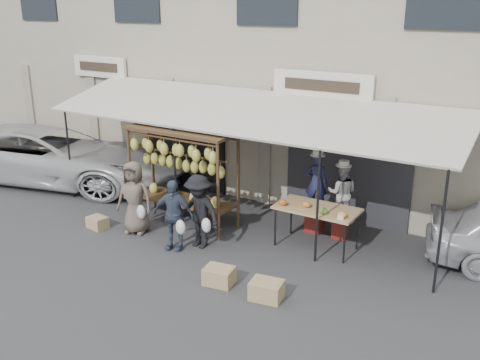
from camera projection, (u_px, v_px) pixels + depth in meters
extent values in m
plane|color=#2D2D30|center=(181.00, 253.00, 11.02)|extent=(90.00, 90.00, 0.00)
cube|color=#A39C8A|center=(318.00, 55.00, 15.15)|extent=(24.00, 6.00, 7.00)
cube|color=#232328|center=(347.00, 170.00, 12.30)|extent=(3.00, 0.10, 2.50)
cube|color=black|center=(185.00, 143.00, 14.67)|extent=(2.60, 0.10, 2.50)
cube|color=silver|center=(322.00, 85.00, 12.01)|extent=(2.40, 0.10, 0.60)
cube|color=silver|center=(100.00, 67.00, 15.53)|extent=(2.00, 0.10, 0.60)
cube|color=#BCB6A5|center=(240.00, 111.00, 12.05)|extent=(10.00, 2.34, 0.63)
cylinder|color=black|center=(69.00, 155.00, 13.85)|extent=(0.05, 0.05, 2.30)
cylinder|color=black|center=(175.00, 178.00, 12.09)|extent=(0.05, 0.05, 2.30)
cylinder|color=black|center=(317.00, 207.00, 10.32)|extent=(0.05, 0.05, 2.30)
cylinder|color=black|center=(441.00, 233.00, 9.17)|extent=(0.05, 0.05, 2.30)
cylinder|color=#3E2B14|center=(130.00, 173.00, 12.56)|extent=(0.07, 0.07, 2.20)
cylinder|color=#3E2B14|center=(218.00, 192.00, 11.30)|extent=(0.07, 0.07, 2.20)
cylinder|color=#3E2B14|center=(153.00, 165.00, 13.20)|extent=(0.07, 0.07, 2.20)
cylinder|color=#3E2B14|center=(238.00, 182.00, 11.94)|extent=(0.07, 0.07, 2.20)
cube|color=#3E2B14|center=(181.00, 131.00, 11.91)|extent=(2.60, 0.90, 0.07)
cylinder|color=#3E2B14|center=(171.00, 139.00, 11.66)|extent=(2.50, 0.05, 0.05)
cylinder|color=#3E2B14|center=(191.00, 133.00, 12.23)|extent=(2.50, 0.05, 0.05)
cylinder|color=#3E2B14|center=(182.00, 154.00, 12.08)|extent=(2.50, 0.05, 0.05)
cube|color=#3E2B14|center=(184.00, 200.00, 12.43)|extent=(2.50, 0.80, 0.05)
ellipsoid|color=#CCC84D|center=(135.00, 144.00, 12.30)|extent=(0.20, 0.18, 0.30)
ellipsoid|color=#CCC84D|center=(146.00, 143.00, 12.30)|extent=(0.20, 0.18, 0.30)
ellipsoid|color=#CCC84D|center=(149.00, 146.00, 12.07)|extent=(0.20, 0.18, 0.30)
ellipsoid|color=#CCC84D|center=(161.00, 145.00, 12.08)|extent=(0.20, 0.18, 0.30)
ellipsoid|color=#CCC84D|center=(164.00, 149.00, 11.85)|extent=(0.20, 0.18, 0.30)
ellipsoid|color=#CCC84D|center=(176.00, 150.00, 11.87)|extent=(0.20, 0.18, 0.30)
ellipsoid|color=#CCC84D|center=(180.00, 151.00, 11.62)|extent=(0.20, 0.18, 0.30)
ellipsoid|color=#CCC84D|center=(192.00, 151.00, 11.64)|extent=(0.20, 0.18, 0.30)
ellipsoid|color=#CCC84D|center=(196.00, 156.00, 11.42)|extent=(0.20, 0.18, 0.30)
ellipsoid|color=#CCC84D|center=(209.00, 153.00, 11.41)|extent=(0.20, 0.18, 0.30)
ellipsoid|color=#CCC84D|center=(213.00, 158.00, 11.19)|extent=(0.20, 0.18, 0.30)
ellipsoid|color=#CCC84D|center=(147.00, 159.00, 12.69)|extent=(0.20, 0.18, 0.30)
ellipsoid|color=#CCC84D|center=(155.00, 159.00, 12.56)|extent=(0.20, 0.18, 0.30)
ellipsoid|color=#CCC84D|center=(163.00, 160.00, 12.44)|extent=(0.20, 0.18, 0.30)
ellipsoid|color=#CCC84D|center=(170.00, 162.00, 12.33)|extent=(0.20, 0.18, 0.30)
ellipsoid|color=#CCC84D|center=(178.00, 163.00, 12.21)|extent=(0.20, 0.18, 0.30)
ellipsoid|color=#CCC84D|center=(187.00, 166.00, 12.10)|extent=(0.20, 0.18, 0.30)
ellipsoid|color=#CCC84D|center=(195.00, 167.00, 11.98)|extent=(0.20, 0.18, 0.30)
ellipsoid|color=#CCC84D|center=(203.00, 167.00, 11.85)|extent=(0.20, 0.18, 0.30)
ellipsoid|color=#CCC84D|center=(212.00, 169.00, 11.74)|extent=(0.20, 0.18, 0.30)
ellipsoid|color=#CCC84D|center=(221.00, 172.00, 11.63)|extent=(0.20, 0.18, 0.30)
cube|color=tan|center=(317.00, 209.00, 11.01)|extent=(1.70, 0.90, 0.05)
cylinder|color=black|center=(275.00, 227.00, 11.24)|extent=(0.04, 0.04, 0.85)
cylinder|color=black|center=(344.00, 244.00, 10.47)|extent=(0.04, 0.04, 0.85)
cylinder|color=black|center=(291.00, 216.00, 11.84)|extent=(0.04, 0.04, 0.85)
cylinder|color=black|center=(358.00, 231.00, 11.06)|extent=(0.04, 0.04, 0.85)
ellipsoid|color=#B25919|center=(283.00, 202.00, 11.10)|extent=(0.18, 0.14, 0.14)
ellipsoid|color=orange|center=(306.00, 204.00, 10.98)|extent=(0.18, 0.14, 0.14)
ellipsoid|color=#598C33|center=(323.00, 211.00, 10.64)|extent=(0.18, 0.14, 0.14)
ellipsoid|color=orange|center=(342.00, 215.00, 10.45)|extent=(0.18, 0.14, 0.14)
imported|color=#1F2146|center=(316.00, 183.00, 11.71)|extent=(0.56, 0.45, 1.33)
imported|color=#97979C|center=(342.00, 193.00, 11.43)|extent=(0.74, 0.65, 1.29)
imported|color=brown|center=(135.00, 198.00, 11.78)|extent=(0.92, 0.73, 1.65)
imported|color=#374356|center=(173.00, 215.00, 11.01)|extent=(0.95, 0.59, 1.52)
imported|color=black|center=(199.00, 211.00, 11.09)|extent=(1.06, 0.65, 1.59)
cube|color=maroon|center=(315.00, 221.00, 12.00)|extent=(0.45, 0.45, 0.49)
cube|color=maroon|center=(340.00, 229.00, 11.69)|extent=(0.35, 0.35, 0.40)
cube|color=tan|center=(219.00, 276.00, 9.78)|extent=(0.59, 0.48, 0.32)
cube|color=tan|center=(267.00, 290.00, 9.28)|extent=(0.61, 0.50, 0.33)
cube|color=tan|center=(97.00, 222.00, 12.22)|extent=(0.48, 0.38, 0.27)
imported|color=silver|center=(46.00, 142.00, 15.20)|extent=(5.97, 3.86, 2.30)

